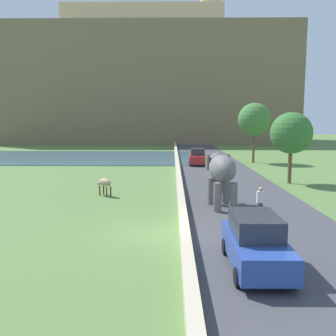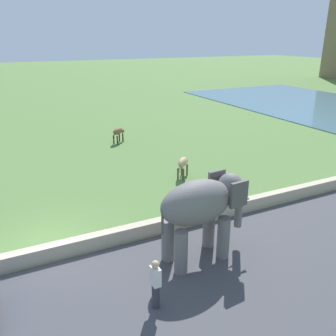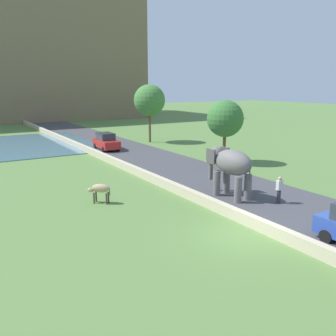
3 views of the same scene
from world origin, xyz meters
name	(u,v)px [view 3 (image 3 of 3)]	position (x,y,z in m)	size (l,w,h in m)	color
ground_plane	(241,236)	(0.00, 0.00, 0.00)	(220.00, 220.00, 0.00)	#567A3D
road_surface	(138,155)	(5.00, 20.00, 0.03)	(7.00, 120.00, 0.06)	#424247
barrier_wall	(110,160)	(1.20, 18.00, 0.29)	(0.40, 110.00, 0.59)	beige
elephant	(230,165)	(3.41, 4.76, 2.04)	(1.62, 3.52, 2.99)	slate
person_beside_elephant	(279,189)	(5.02, 2.30, 0.87)	(0.36, 0.22, 1.63)	#33333D
car_red	(106,142)	(3.43, 24.34, 0.90)	(1.92, 4.06, 1.80)	red
cow_tan	(100,189)	(-3.68, 7.87, 0.84)	(1.23, 1.21, 1.15)	tan
tree_near	(225,119)	(9.76, 12.78, 3.87)	(3.17, 3.17, 5.47)	brown
tree_mid	(149,100)	(10.00, 26.73, 4.94)	(3.69, 3.69, 6.81)	brown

